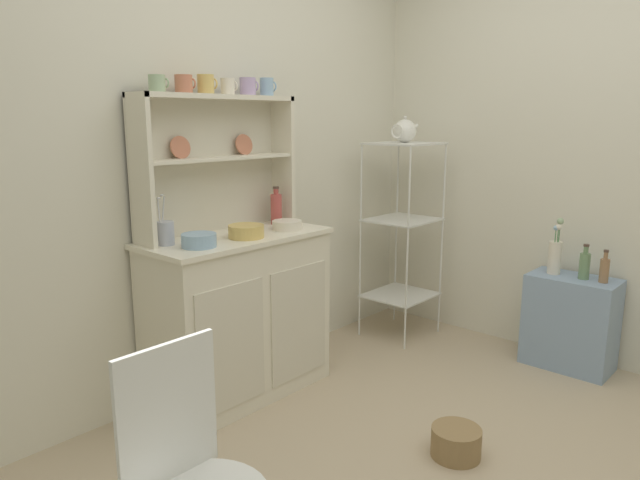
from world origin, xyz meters
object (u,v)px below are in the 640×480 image
(bowl_mixing_large, at_px, (199,240))
(oil_bottle, at_px, (585,265))
(side_shelf_blue, at_px, (570,322))
(bakers_rack, at_px, (402,219))
(flower_vase, at_px, (555,254))
(wire_chair, at_px, (188,469))
(utensil_jar, at_px, (165,233))
(hutch_shelf_unit, at_px, (213,153))
(jam_bottle, at_px, (276,208))
(vinegar_bottle, at_px, (604,269))
(hutch_cabinet, at_px, (239,314))
(floor_basket, at_px, (456,442))
(cup_sage_0, at_px, (157,84))
(porcelain_teapot, at_px, (405,131))

(bowl_mixing_large, bearing_deg, oil_bottle, -32.46)
(side_shelf_blue, bearing_deg, bakers_rack, 101.91)
(flower_vase, relative_size, oil_bottle, 1.66)
(wire_chair, xyz_separation_m, utensil_jar, (0.69, 1.11, 0.39))
(hutch_shelf_unit, bearing_deg, bowl_mixing_large, -140.20)
(jam_bottle, height_order, vinegar_bottle, jam_bottle)
(bowl_mixing_large, bearing_deg, hutch_cabinet, 14.49)
(jam_bottle, height_order, oil_bottle, jam_bottle)
(hutch_shelf_unit, relative_size, flower_vase, 2.73)
(side_shelf_blue, relative_size, vinegar_bottle, 2.94)
(jam_bottle, xyz_separation_m, flower_vase, (1.15, -1.13, -0.28))
(bowl_mixing_large, height_order, oil_bottle, bowl_mixing_large)
(side_shelf_blue, distance_m, jam_bottle, 1.82)
(hutch_shelf_unit, bearing_deg, floor_basket, -79.77)
(vinegar_bottle, bearing_deg, utensil_jar, 143.20)
(hutch_shelf_unit, bearing_deg, oil_bottle, -42.39)
(cup_sage_0, bearing_deg, flower_vase, -32.46)
(floor_basket, distance_m, bowl_mixing_large, 1.44)
(oil_bottle, relative_size, vinegar_bottle, 1.09)
(hutch_cabinet, xyz_separation_m, oil_bottle, (1.51, -1.21, 0.18))
(wire_chair, relative_size, oil_bottle, 4.25)
(porcelain_teapot, bearing_deg, hutch_cabinet, 174.40)
(wire_chair, height_order, utensil_jar, utensil_jar)
(porcelain_teapot, bearing_deg, utensil_jar, 172.92)
(hutch_shelf_unit, distance_m, cup_sage_0, 0.47)
(side_shelf_blue, bearing_deg, oil_bottle, -90.00)
(hutch_shelf_unit, xyz_separation_m, porcelain_teapot, (1.29, -0.29, 0.10))
(hutch_shelf_unit, bearing_deg, wire_chair, -131.28)
(utensil_jar, xyz_separation_m, flower_vase, (1.86, -1.12, -0.25))
(hutch_cabinet, bearing_deg, side_shelf_blue, -37.69)
(porcelain_teapot, bearing_deg, side_shelf_blue, -78.01)
(side_shelf_blue, xyz_separation_m, oil_bottle, (0.00, -0.05, 0.35))
(vinegar_bottle, bearing_deg, bowl_mixing_large, 145.20)
(hutch_cabinet, distance_m, wire_chair, 1.47)
(side_shelf_blue, relative_size, bowl_mixing_large, 3.40)
(side_shelf_blue, bearing_deg, hutch_shelf_unit, 138.62)
(bakers_rack, distance_m, bowl_mixing_large, 1.57)
(bakers_rack, bearing_deg, floor_basket, -136.05)
(oil_bottle, xyz_separation_m, vinegar_bottle, (-0.00, -0.11, -0.01))
(bakers_rack, distance_m, utensil_jar, 1.66)
(cup_sage_0, bearing_deg, oil_bottle, -36.01)
(hutch_shelf_unit, distance_m, bakers_rack, 1.40)
(cup_sage_0, bearing_deg, wire_chair, -121.91)
(wire_chair, relative_size, jam_bottle, 4.06)
(bowl_mixing_large, bearing_deg, porcelain_teapot, -1.93)
(utensil_jar, bearing_deg, bowl_mixing_large, -63.42)
(cup_sage_0, xyz_separation_m, bowl_mixing_large, (0.05, -0.20, -0.70))
(bowl_mixing_large, relative_size, flower_vase, 0.48)
(bakers_rack, height_order, vinegar_bottle, bakers_rack)
(hutch_cabinet, bearing_deg, vinegar_bottle, -41.18)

